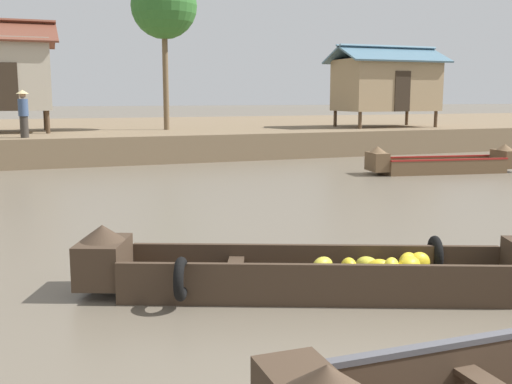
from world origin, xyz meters
The scene contains 8 objects.
ground_plane centered at (0.00, 10.00, 0.00)m, with size 300.00×300.00×0.00m, color #665B4C.
riverbank_strip centered at (0.00, 29.18, 0.52)m, with size 160.00×20.00×1.03m, color #756047.
banana_boat centered at (0.07, 3.99, 0.29)m, with size 5.83×3.09×0.87m.
fishing_skiff_distant centered at (9.29, 13.55, 0.30)m, with size 5.09×1.76×0.90m.
stilt_house_mid_left centered at (-3.89, 23.71, 3.38)m, with size 3.88×3.47×4.44m.
stilt_house_mid_right centered at (12.67, 22.22, 3.05)m, with size 5.17×3.21×3.78m.
palm_tree_near centered at (2.42, 23.42, 6.22)m, with size 2.79×2.79×6.62m.
vendor_person centered at (-3.36, 20.11, 1.96)m, with size 0.44×0.44×1.66m.
Camera 1 is at (-3.31, -2.54, 2.46)m, focal length 42.32 mm.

